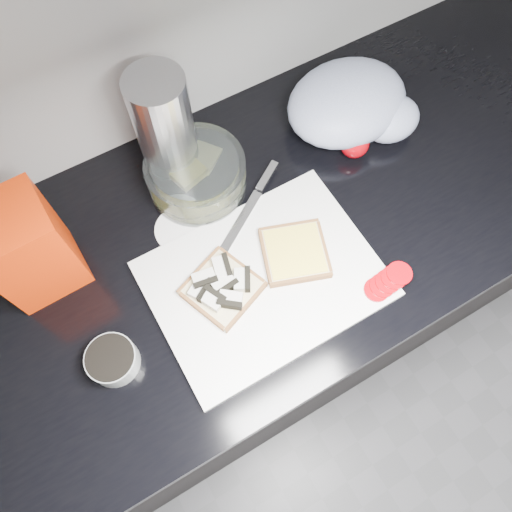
{
  "coord_description": "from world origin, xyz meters",
  "views": [
    {
      "loc": [
        -0.25,
        0.82,
        1.74
      ],
      "look_at": [
        -0.07,
        1.13,
        0.95
      ],
      "focal_mm": 35.0,
      "sensor_mm": 36.0,
      "label": 1
    }
  ],
  "objects_px": {
    "cutting_board": "(264,279)",
    "glass_bowl": "(196,176)",
    "bread_bag": "(27,249)",
    "steel_canister": "(166,131)"
  },
  "relations": [
    {
      "from": "cutting_board",
      "to": "glass_bowl",
      "type": "distance_m",
      "value": 0.24
    },
    {
      "from": "glass_bowl",
      "to": "steel_canister",
      "type": "distance_m",
      "value": 0.1
    },
    {
      "from": "cutting_board",
      "to": "glass_bowl",
      "type": "bearing_deg",
      "value": 92.72
    },
    {
      "from": "glass_bowl",
      "to": "bread_bag",
      "type": "height_order",
      "value": "bread_bag"
    },
    {
      "from": "cutting_board",
      "to": "steel_canister",
      "type": "relative_size",
      "value": 1.62
    },
    {
      "from": "steel_canister",
      "to": "cutting_board",
      "type": "bearing_deg",
      "value": -83.48
    },
    {
      "from": "glass_bowl",
      "to": "steel_canister",
      "type": "bearing_deg",
      "value": 111.66
    },
    {
      "from": "cutting_board",
      "to": "bread_bag",
      "type": "distance_m",
      "value": 0.4
    },
    {
      "from": "glass_bowl",
      "to": "steel_canister",
      "type": "height_order",
      "value": "steel_canister"
    },
    {
      "from": "cutting_board",
      "to": "steel_canister",
      "type": "bearing_deg",
      "value": 96.52
    }
  ]
}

